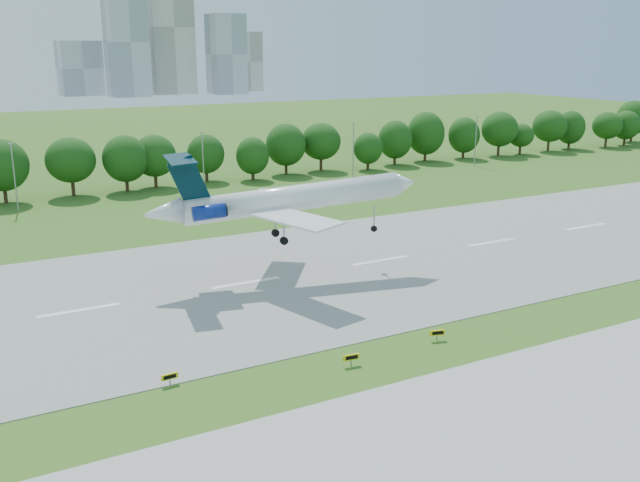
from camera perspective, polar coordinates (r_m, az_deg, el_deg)
The scene contains 10 objects.
ground at distance 68.17m, azimuth 2.32°, elevation -9.33°, with size 600.00×600.00×0.00m, color #315B18.
runway at distance 89.02m, azimuth -5.96°, elevation -3.38°, with size 400.00×45.00×0.08m, color gray.
taxiway at distance 55.30m, azimuth 12.31°, elevation -15.93°, with size 400.00×23.00×0.08m, color #ADADA8.
tree_line at distance 150.22m, azimuth -16.05°, elevation 6.18°, with size 288.40×8.40×10.40m.
light_poles at distance 140.01m, azimuth -16.12°, elevation 5.61°, with size 175.90×0.25×12.19m.
skyline at distance 462.97m, azimuth -12.43°, elevation 15.18°, with size 127.00×52.00×80.00m.
airliner at distance 88.57m, azimuth -3.24°, elevation 3.37°, with size 35.11×25.23×11.43m.
taxi_sign_left at distance 66.30m, azimuth 2.51°, elevation -9.28°, with size 1.62×0.35×1.13m.
taxi_sign_centre at distance 64.11m, azimuth -11.94°, elevation -10.57°, with size 1.52×0.28×1.07m.
taxi_sign_right at distance 72.53m, azimuth 9.35°, elevation -7.26°, with size 1.58×0.60×1.12m.
Camera 1 is at (-32.03, -53.08, 28.36)m, focal length 40.00 mm.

